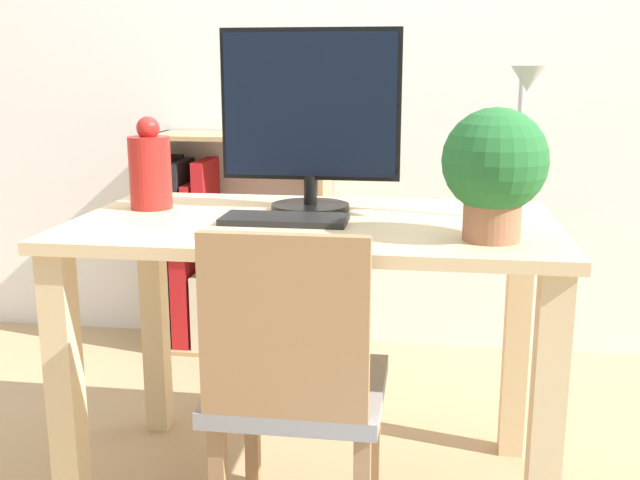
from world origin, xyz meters
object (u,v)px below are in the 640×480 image
object	(u,v)px
keyboard	(285,219)
monitor	(310,114)
desk_lamp	(522,129)
bookshelf	(216,260)
chair	(296,384)
potted_plant	(495,167)
vase	(150,169)

from	to	relation	value
keyboard	monitor	bearing A→B (deg)	78.65
desk_lamp	bookshelf	size ratio (longest dim) A/B	0.43
desk_lamp	chair	world-z (taller)	desk_lamp
monitor	chair	world-z (taller)	monitor
monitor	keyboard	size ratio (longest dim) A/B	1.53
potted_plant	chair	xyz separation A→B (m)	(-0.43, -0.12, -0.49)
monitor	potted_plant	bearing A→B (deg)	-33.87
monitor	potted_plant	world-z (taller)	monitor
chair	potted_plant	bearing A→B (deg)	8.54
desk_lamp	bookshelf	xyz separation A→B (m)	(-1.09, 1.02, -0.63)
monitor	vase	xyz separation A→B (m)	(-0.44, -0.05, -0.15)
vase	desk_lamp	size ratio (longest dim) A/B	0.66
keyboard	chair	size ratio (longest dim) A/B	0.38
monitor	desk_lamp	xyz separation A→B (m)	(0.54, -0.11, -0.03)
desk_lamp	bookshelf	distance (m)	1.62
desk_lamp	chair	bearing A→B (deg)	-147.63
vase	chair	size ratio (longest dim) A/B	0.31
keyboard	vase	xyz separation A→B (m)	(-0.40, 0.14, 0.10)
monitor	potted_plant	size ratio (longest dim) A/B	1.63
desk_lamp	bookshelf	world-z (taller)	desk_lamp
potted_plant	chair	bearing A→B (deg)	-164.29
vase	potted_plant	distance (m)	0.94
vase	potted_plant	size ratio (longest dim) A/B	0.85
monitor	bookshelf	world-z (taller)	monitor
bookshelf	potted_plant	bearing A→B (deg)	-50.39
monitor	vase	distance (m)	0.47
desk_lamp	potted_plant	distance (m)	0.23
chair	desk_lamp	bearing A→B (deg)	25.20
desk_lamp	chair	distance (m)	0.82
potted_plant	chair	size ratio (longest dim) A/B	0.36
desk_lamp	keyboard	bearing A→B (deg)	-172.90
vase	bookshelf	distance (m)	1.08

